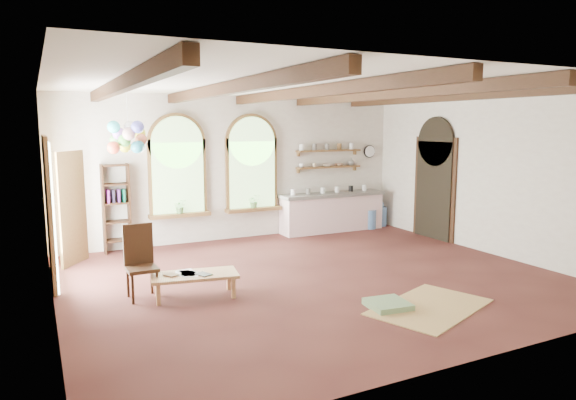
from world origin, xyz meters
TOP-DOWN VIEW (x-y plane):
  - floor at (0.00, 0.00)m, footprint 8.00×8.00m
  - ceiling_beams at (0.00, 0.00)m, footprint 6.20×6.80m
  - window_left at (-1.40, 3.43)m, footprint 1.30×0.28m
  - window_right at (0.30, 3.43)m, footprint 1.30×0.28m
  - left_doorway at (-3.95, 1.80)m, footprint 0.10×1.90m
  - right_doorway at (3.95, 1.50)m, footprint 0.10×1.30m
  - kitchen_counter at (2.30, 3.20)m, footprint 2.68×0.62m
  - wall_shelf_lower at (2.30, 3.38)m, footprint 1.70×0.24m
  - wall_shelf_upper at (2.30, 3.38)m, footprint 1.70×0.24m
  - wall_clock at (3.55, 3.45)m, footprint 0.32×0.04m
  - bookshelf at (-2.70, 3.32)m, footprint 0.53×0.32m
  - coffee_table at (-2.08, -0.08)m, footprint 1.35×0.80m
  - side_chair at (-2.80, 0.23)m, footprint 0.45×0.45m
  - floor_mat at (0.77, -2.00)m, footprint 2.08×1.68m
  - floor_cushion at (0.23, -1.75)m, footprint 0.60×0.60m
  - water_jug_a at (3.75, 3.20)m, footprint 0.33×0.33m
  - water_jug_b at (3.30, 3.02)m, footprint 0.32×0.32m
  - balloon_cluster at (-2.57, 2.30)m, footprint 0.75×0.79m
  - table_book at (-2.49, -0.05)m, footprint 0.25×0.27m
  - tablet at (-1.98, -0.18)m, footprint 0.24×0.28m
  - potted_plant_left at (-1.40, 3.32)m, footprint 0.27×0.23m
  - potted_plant_right at (0.30, 3.32)m, footprint 0.27×0.23m
  - shelf_cup_a at (1.55, 3.38)m, footprint 0.12×0.10m
  - shelf_cup_b at (1.90, 3.38)m, footprint 0.10×0.10m
  - shelf_bowl_a at (2.25, 3.38)m, footprint 0.22×0.22m
  - shelf_bowl_b at (2.60, 3.38)m, footprint 0.20×0.20m
  - shelf_vase at (2.95, 3.38)m, footprint 0.18×0.18m

SIDE VIEW (x-z plane):
  - floor at x=0.00m, z-range 0.00..0.00m
  - floor_mat at x=0.77m, z-range 0.00..0.02m
  - floor_cushion at x=0.23m, z-range 0.00..0.09m
  - water_jug_b at x=3.30m, z-range -0.04..0.57m
  - water_jug_a at x=3.75m, z-range -0.04..0.59m
  - side_chair at x=-2.80m, z-range -0.23..0.87m
  - coffee_table at x=-2.08m, z-range 0.14..0.50m
  - tablet at x=-1.98m, z-range 0.36..0.37m
  - table_book at x=-2.49m, z-range 0.36..0.38m
  - kitchen_counter at x=2.30m, z-range 0.01..0.95m
  - potted_plant_left at x=-1.40m, z-range 0.70..1.00m
  - potted_plant_right at x=0.30m, z-range 0.70..1.00m
  - bookshelf at x=-2.70m, z-range 0.00..1.80m
  - right_doorway at x=3.95m, z-range -0.10..2.30m
  - left_doorway at x=-3.95m, z-range -0.10..2.40m
  - wall_shelf_lower at x=2.30m, z-range 1.53..1.57m
  - shelf_bowl_a at x=2.25m, z-range 1.57..1.62m
  - shelf_bowl_b at x=2.60m, z-range 1.57..1.63m
  - shelf_cup_b at x=1.90m, z-range 1.57..1.66m
  - shelf_cup_a at x=1.55m, z-range 1.57..1.67m
  - window_left at x=-1.40m, z-range 0.53..2.73m
  - window_right at x=0.30m, z-range 0.53..2.73m
  - shelf_vase at x=2.95m, z-range 1.57..1.76m
  - wall_clock at x=3.55m, z-range 1.74..2.06m
  - wall_shelf_upper at x=2.30m, z-range 1.93..1.97m
  - balloon_cluster at x=-2.57m, z-range 1.76..2.91m
  - ceiling_beams at x=0.00m, z-range 3.01..3.19m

